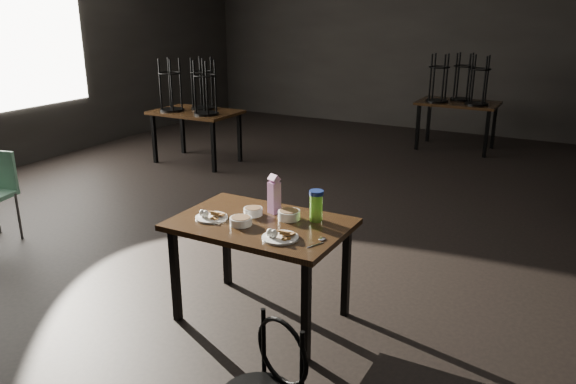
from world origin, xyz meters
The scene contains 12 objects.
main_table centered at (0.13, -1.09, 0.67)m, with size 1.20×0.80×0.75m.
plate_left centered at (-0.20, -1.21, 0.77)m, with size 0.23×0.23×0.07m.
plate_right centered at (0.40, -1.29, 0.77)m, with size 0.24×0.24×0.08m.
bowl_near centered at (0.02, -1.01, 0.78)m, with size 0.14×0.14×0.05m.
bowl_far centered at (0.28, -0.95, 0.78)m, with size 0.16×0.16×0.06m.
bowl_big centered at (0.05, -1.21, 0.78)m, with size 0.15×0.15×0.05m.
juice_carton centered at (0.13, -0.89, 0.88)m, with size 0.09×0.09×0.29m.
water_bottle centered at (0.46, -0.89, 0.86)m, with size 0.11×0.11×0.22m.
spoon centered at (0.64, -1.19, 0.75)m, with size 0.06×0.20×0.01m.
bentwood_chair centered at (0.87, -2.26, 0.46)m, with size 0.40×0.40×0.77m.
bg_table_left centered at (-2.90, 2.13, 0.78)m, with size 1.20×0.80×1.48m.
bg_table_far centered at (0.20, 4.72, 0.78)m, with size 1.20×0.80×1.48m.
Camera 1 is at (2.03, -4.18, 2.17)m, focal length 35.00 mm.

